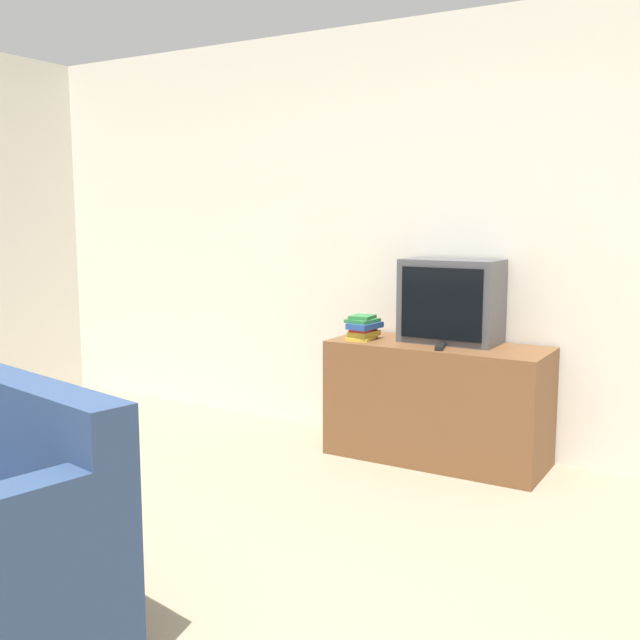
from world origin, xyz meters
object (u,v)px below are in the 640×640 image
(tv_stand, at_px, (437,402))
(television, at_px, (451,301))
(remote_on_stand, at_px, (440,347))
(book_stack, at_px, (363,328))

(tv_stand, distance_m, television, 0.60)
(tv_stand, bearing_deg, television, 68.63)
(tv_stand, height_order, remote_on_stand, remote_on_stand)
(tv_stand, distance_m, remote_on_stand, 0.39)
(tv_stand, relative_size, remote_on_stand, 8.43)
(remote_on_stand, bearing_deg, tv_stand, 114.89)
(book_stack, xyz_separation_m, remote_on_stand, (0.52, -0.07, -0.06))
(remote_on_stand, bearing_deg, television, 97.42)
(tv_stand, relative_size, book_stack, 5.54)
(television, bearing_deg, book_stack, -161.24)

